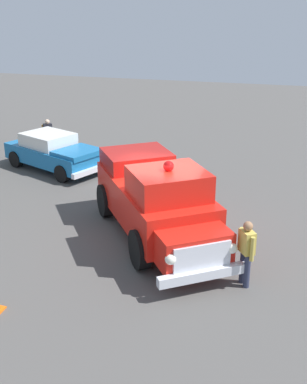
# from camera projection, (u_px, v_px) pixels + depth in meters

# --- Properties ---
(ground_plane) EXTENTS (60.00, 60.00, 0.00)m
(ground_plane) POSITION_uv_depth(u_px,v_px,m) (159.00, 237.00, 14.22)
(ground_plane) COLOR #514F4C
(vintage_fire_truck) EXTENTS (5.26, 6.09, 2.59)m
(vintage_fire_truck) POSITION_uv_depth(u_px,v_px,m) (156.00, 199.00, 13.81)
(vintage_fire_truck) COLOR black
(vintage_fire_truck) RESTS_ON ground
(classic_hot_rod) EXTENTS (4.74, 3.41, 1.46)m
(classic_hot_rod) POSITION_uv_depth(u_px,v_px,m) (54.00, 152.00, 19.74)
(classic_hot_rod) COLOR black
(classic_hot_rod) RESTS_ON ground
(lawn_chair_near_truck) EXTENTS (0.69, 0.69, 1.02)m
(lawn_chair_near_truck) POSITION_uv_depth(u_px,v_px,m) (48.00, 134.00, 23.08)
(lawn_chair_near_truck) COLOR #B7BABF
(lawn_chair_near_truck) RESTS_ON ground
(lawn_chair_by_car) EXTENTS (0.67, 0.67, 1.02)m
(lawn_chair_by_car) POSITION_uv_depth(u_px,v_px,m) (135.00, 174.00, 17.69)
(lawn_chair_by_car) COLOR #B7BABF
(lawn_chair_by_car) RESTS_ON ground
(spectator_seated) EXTENTS (0.63, 0.65, 1.29)m
(spectator_seated) POSITION_uv_depth(u_px,v_px,m) (48.00, 132.00, 22.92)
(spectator_seated) COLOR #383842
(spectator_seated) RESTS_ON ground
(spectator_standing) EXTENTS (0.45, 0.59, 1.68)m
(spectator_standing) POSITION_uv_depth(u_px,v_px,m) (246.00, 249.00, 11.47)
(spectator_standing) COLOR #2D334C
(spectator_standing) RESTS_ON ground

